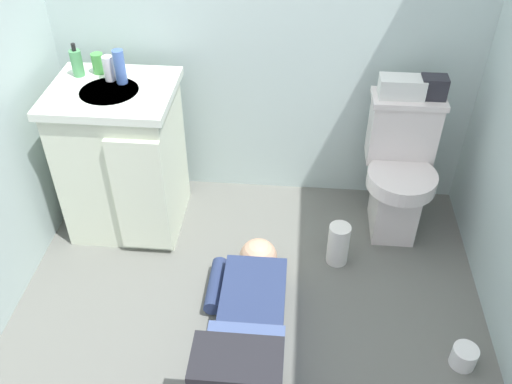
# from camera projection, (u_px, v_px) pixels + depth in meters

# --- Properties ---
(ground_plane) EXTENTS (2.72, 3.14, 0.04)m
(ground_plane) POSITION_uv_depth(u_px,v_px,m) (246.00, 331.00, 2.55)
(ground_plane) COLOR slate
(toilet) EXTENTS (0.36, 0.46, 0.75)m
(toilet) POSITION_uv_depth(u_px,v_px,m) (399.00, 170.00, 2.87)
(toilet) COLOR silver
(toilet) RESTS_ON ground_plane
(vanity_cabinet) EXTENTS (0.60, 0.53, 0.82)m
(vanity_cabinet) POSITION_uv_depth(u_px,v_px,m) (123.00, 158.00, 2.86)
(vanity_cabinet) COLOR silver
(vanity_cabinet) RESTS_ON ground_plane
(faucet) EXTENTS (0.02, 0.02, 0.10)m
(faucet) POSITION_uv_depth(u_px,v_px,m) (117.00, 66.00, 2.69)
(faucet) COLOR silver
(faucet) RESTS_ON vanity_cabinet
(person_plumber) EXTENTS (0.39, 1.06, 0.52)m
(person_plumber) POSITION_uv_depth(u_px,v_px,m) (247.00, 331.00, 2.31)
(person_plumber) COLOR navy
(person_plumber) RESTS_ON ground_plane
(tissue_box) EXTENTS (0.22, 0.11, 0.10)m
(tissue_box) POSITION_uv_depth(u_px,v_px,m) (402.00, 87.00, 2.67)
(tissue_box) COLOR silver
(tissue_box) RESTS_ON toilet
(toiletry_bag) EXTENTS (0.12, 0.09, 0.11)m
(toiletry_bag) POSITION_uv_depth(u_px,v_px,m) (434.00, 87.00, 2.66)
(toiletry_bag) COLOR #26262D
(toiletry_bag) RESTS_ON toilet
(soap_dispenser) EXTENTS (0.06, 0.06, 0.17)m
(soap_dispenser) POSITION_uv_depth(u_px,v_px,m) (77.00, 63.00, 2.68)
(soap_dispenser) COLOR #4C965A
(soap_dispenser) RESTS_ON vanity_cabinet
(bottle_green) EXTENTS (0.06, 0.06, 0.10)m
(bottle_green) POSITION_uv_depth(u_px,v_px,m) (98.00, 63.00, 2.71)
(bottle_green) COLOR #479B45
(bottle_green) RESTS_ON vanity_cabinet
(bottle_white) EXTENTS (0.05, 0.05, 0.12)m
(bottle_white) POSITION_uv_depth(u_px,v_px,m) (109.00, 68.00, 2.65)
(bottle_white) COLOR silver
(bottle_white) RESTS_ON vanity_cabinet
(bottle_blue) EXTENTS (0.05, 0.05, 0.17)m
(bottle_blue) POSITION_uv_depth(u_px,v_px,m) (120.00, 67.00, 2.61)
(bottle_blue) COLOR #4363B0
(bottle_blue) RESTS_ON vanity_cabinet
(paper_towel_roll) EXTENTS (0.11, 0.11, 0.23)m
(paper_towel_roll) POSITION_uv_depth(u_px,v_px,m) (338.00, 244.00, 2.80)
(paper_towel_roll) COLOR white
(paper_towel_roll) RESTS_ON ground_plane
(toilet_paper_roll) EXTENTS (0.11, 0.11, 0.10)m
(toilet_paper_roll) POSITION_uv_depth(u_px,v_px,m) (464.00, 357.00, 2.36)
(toilet_paper_roll) COLOR white
(toilet_paper_roll) RESTS_ON ground_plane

